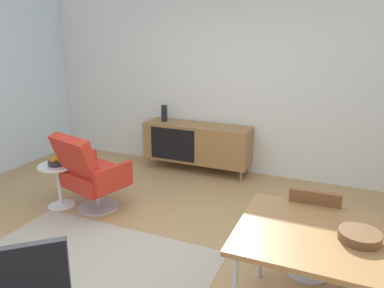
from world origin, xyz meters
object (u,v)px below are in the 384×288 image
Objects in this scene: dining_table at (364,248)px; side_table_round at (59,180)px; dining_chair_back_left at (312,227)px; lounge_chair_red at (90,173)px; wooden_bowl_on_table at (360,236)px; vase_cobalt at (164,113)px; fruit_bowl at (57,162)px; sideboard at (197,143)px.

side_table_round is at bearing 166.44° from dining_table.
lounge_chair_red reaches higher than dining_chair_back_left.
lounge_chair_red is at bearing 8.34° from side_table_round.
wooden_bowl_on_table is 3.33m from side_table_round.
wooden_bowl_on_table is (-0.03, 0.01, 0.07)m from dining_table.
vase_cobalt is 3.70m from dining_table.
lounge_chair_red is 4.73× the size of fruit_bowl.
vase_cobalt is 1.72m from lounge_chair_red.
lounge_chair_red reaches higher than fruit_bowl.
lounge_chair_red reaches higher than sideboard.
wooden_bowl_on_table reaches higher than fruit_bowl.
sideboard is at bearing 133.16° from dining_chair_back_left.
wooden_bowl_on_table is 0.50× the size of side_table_round.
dining_chair_back_left is (1.83, -1.95, 0.03)m from sideboard.
fruit_bowl is (-0.52, -1.73, -0.28)m from vase_cobalt.
wooden_bowl_on_table is (2.15, -2.50, 0.33)m from sideboard.
vase_cobalt is 0.95× the size of wooden_bowl_on_table.
lounge_chair_red is at bearing 8.33° from fruit_bowl.
dining_table is 3.33m from fruit_bowl.
vase_cobalt reaches higher than lounge_chair_red.
dining_chair_back_left is 2.90m from fruit_bowl.
dining_chair_back_left is at bearing -46.84° from sideboard.
dining_chair_back_left is at bearing 119.65° from wooden_bowl_on_table.
sideboard is at bearing 58.56° from fruit_bowl.
dining_table is at bearing -15.69° from wooden_bowl_on_table.
dining_table is at bearing -13.56° from side_table_round.
vase_cobalt is at bearing 137.20° from dining_table.
sideboard is 2.68m from dining_chair_back_left.
dining_chair_back_left is at bearing -4.40° from side_table_round.
vase_cobalt is at bearing 73.19° from side_table_round.
wooden_bowl_on_table is 0.27× the size of lounge_chair_red.
dining_table is at bearing -49.06° from sideboard.
fruit_bowl is (-0.43, -0.06, 0.09)m from lounge_chair_red.
dining_table is at bearing -13.57° from fruit_bowl.
sideboard is at bearing 130.60° from wooden_bowl_on_table.
fruit_bowl is (-3.20, 0.77, -0.21)m from wooden_bowl_on_table.
side_table_round is (-3.20, 0.77, -0.45)m from wooden_bowl_on_table.
wooden_bowl_on_table is (2.68, -2.51, -0.07)m from vase_cobalt.
sideboard is at bearing 69.29° from lounge_chair_red.
sideboard reaches higher than side_table_round.
vase_cobalt is 0.26× the size of lounge_chair_red.
dining_chair_back_left is at bearing 121.86° from dining_table.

